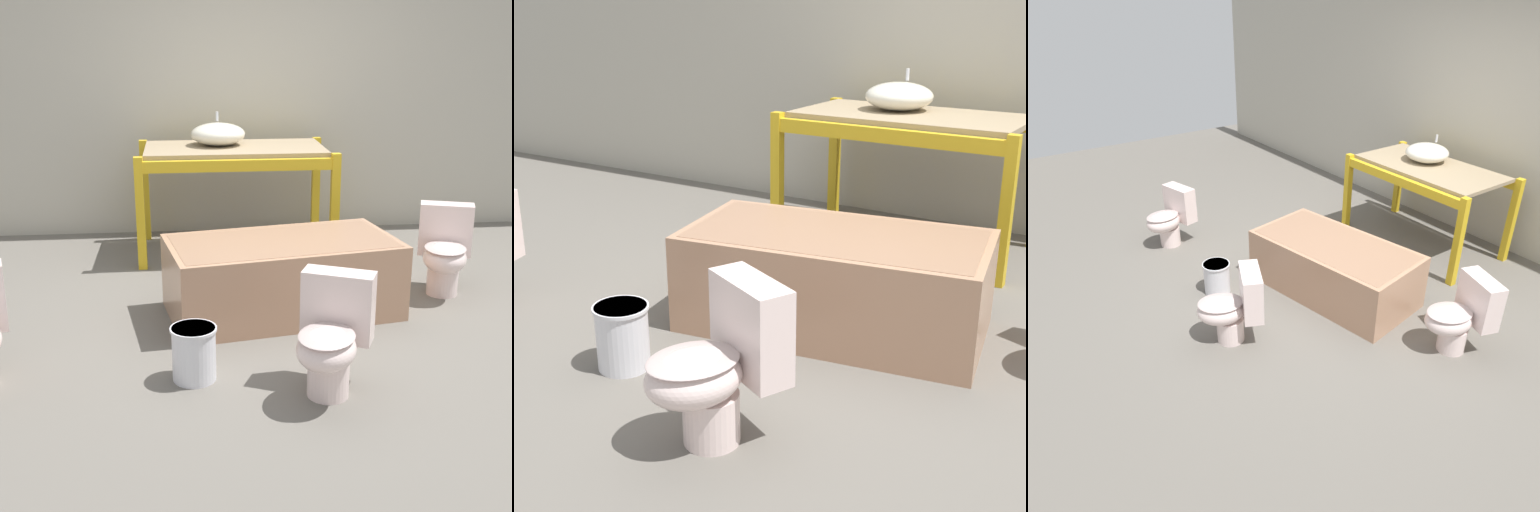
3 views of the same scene
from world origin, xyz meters
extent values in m
plane|color=#666059|center=(0.00, 0.00, 0.00)|extent=(12.00, 12.00, 0.00)
cube|color=#B2AD9E|center=(0.00, 2.11, 1.60)|extent=(10.80, 0.08, 3.20)
cube|color=gold|center=(-0.98, 0.98, 0.46)|extent=(0.07, 0.07, 0.91)
cube|color=gold|center=(0.59, 0.98, 0.46)|extent=(0.07, 0.07, 0.91)
cube|color=gold|center=(-0.98, 1.83, 0.46)|extent=(0.07, 0.07, 0.91)
cube|color=gold|center=(0.59, 1.83, 0.46)|extent=(0.07, 0.07, 0.91)
cube|color=gold|center=(-0.20, 0.98, 0.83)|extent=(1.56, 0.06, 0.09)
cube|color=gold|center=(-0.20, 1.83, 0.83)|extent=(1.56, 0.06, 0.09)
cube|color=#998466|center=(-0.20, 1.41, 0.89)|extent=(1.49, 0.78, 0.04)
ellipsoid|color=silver|center=(-0.33, 1.49, 1.00)|extent=(0.46, 0.46, 0.19)
cylinder|color=silver|center=(-0.33, 1.62, 1.14)|extent=(0.02, 0.02, 0.08)
cube|color=tan|center=(0.01, -0.05, 0.26)|extent=(1.64, 1.03, 0.51)
cube|color=#977056|center=(0.01, -0.05, 0.41)|extent=(1.54, 0.94, 0.22)
cylinder|color=silver|center=(-1.79, -0.93, 0.10)|extent=(0.22, 0.22, 0.21)
ellipsoid|color=silver|center=(-1.77, -0.99, 0.30)|extent=(0.39, 0.45, 0.21)
ellipsoid|color=#BBA7A3|center=(-1.77, -0.99, 0.37)|extent=(0.37, 0.43, 0.03)
cube|color=silver|center=(-1.83, -0.75, 0.44)|extent=(0.41, 0.24, 0.39)
cylinder|color=silver|center=(0.10, -1.22, 0.10)|extent=(0.22, 0.22, 0.21)
ellipsoid|color=silver|center=(0.07, -1.28, 0.30)|extent=(0.44, 0.48, 0.21)
ellipsoid|color=#BBA7A3|center=(0.07, -1.28, 0.37)|extent=(0.42, 0.45, 0.03)
cube|color=silver|center=(0.17, -1.05, 0.44)|extent=(0.41, 0.30, 0.39)
cylinder|color=silver|center=(1.23, 0.18, 0.10)|extent=(0.22, 0.22, 0.21)
ellipsoid|color=silver|center=(1.21, 0.11, 0.30)|extent=(0.42, 0.46, 0.21)
ellipsoid|color=#BBA7A3|center=(1.21, 0.11, 0.37)|extent=(0.40, 0.44, 0.03)
cube|color=silver|center=(1.29, 0.35, 0.44)|extent=(0.41, 0.27, 0.39)
cylinder|color=silver|center=(-0.61, -0.96, 0.16)|extent=(0.24, 0.24, 0.31)
cylinder|color=silver|center=(-0.61, -0.96, 0.30)|extent=(0.26, 0.26, 0.02)
camera|label=1|loc=(-0.64, -4.55, 1.88)|focal=50.00mm
camera|label=2|loc=(1.56, -3.10, 1.63)|focal=50.00mm
camera|label=3|loc=(3.06, -2.76, 2.63)|focal=35.00mm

